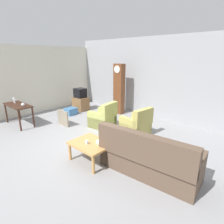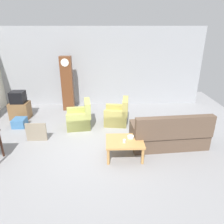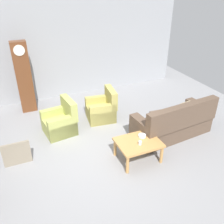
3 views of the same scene
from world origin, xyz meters
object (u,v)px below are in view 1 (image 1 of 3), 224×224
(coffee_table_wood, at_px, (91,145))
(grandfather_clock, at_px, (119,89))
(armchair_olive_far, at_px, (136,126))
(wine_glass_tall, at_px, (14,98))
(couch_floral, at_px, (148,159))
(armchair_olive_near, at_px, (103,119))
(tv_crt, at_px, (80,93))
(storage_box_blue, at_px, (71,111))
(tv_stand_cabinet, at_px, (81,104))
(bowl_white_stacked, at_px, (100,142))
(cup_blue_rimmed, at_px, (87,142))
(wine_glass_mid, at_px, (15,100))
(glass_dome_cloche, at_px, (23,105))
(framed_picture_leaning, at_px, (63,118))
(cup_white_porcelain, at_px, (103,145))
(console_table_dark, at_px, (18,108))

(coffee_table_wood, distance_m, grandfather_clock, 4.03)
(armchair_olive_far, relative_size, coffee_table_wood, 0.96)
(wine_glass_tall, bearing_deg, couch_floral, 5.63)
(armchair_olive_near, bearing_deg, tv_crt, 160.48)
(grandfather_clock, bearing_deg, storage_box_blue, -132.35)
(armchair_olive_near, distance_m, tv_stand_cabinet, 2.44)
(bowl_white_stacked, bearing_deg, coffee_table_wood, -141.62)
(coffee_table_wood, bearing_deg, storage_box_blue, 151.35)
(coffee_table_wood, xyz_separation_m, bowl_white_stacked, (0.17, 0.13, 0.10))
(cup_blue_rimmed, distance_m, wine_glass_mid, 4.08)
(armchair_olive_far, bearing_deg, wine_glass_mid, -151.87)
(tv_crt, relative_size, glass_dome_cloche, 3.82)
(armchair_olive_near, distance_m, framed_picture_leaning, 1.49)
(grandfather_clock, distance_m, cup_white_porcelain, 4.15)
(tv_crt, bearing_deg, couch_floral, -23.38)
(armchair_olive_near, height_order, bowl_white_stacked, armchair_olive_near)
(tv_crt, bearing_deg, armchair_olive_near, -19.52)
(wine_glass_mid, bearing_deg, cup_white_porcelain, 2.29)
(coffee_table_wood, bearing_deg, wine_glass_mid, -178.40)
(grandfather_clock, xyz_separation_m, wine_glass_mid, (-2.09, -3.55, -0.18))
(grandfather_clock, relative_size, cup_white_porcelain, 25.87)
(armchair_olive_far, distance_m, console_table_dark, 4.31)
(grandfather_clock, height_order, wine_glass_mid, grandfather_clock)
(armchair_olive_far, xyz_separation_m, tv_stand_cabinet, (-3.57, 0.59, -0.00))
(couch_floral, bearing_deg, framed_picture_leaning, 173.68)
(coffee_table_wood, relative_size, console_table_dark, 0.74)
(storage_box_blue, bearing_deg, coffee_table_wood, -28.65)
(storage_box_blue, bearing_deg, armchair_olive_far, 2.66)
(cup_white_porcelain, bearing_deg, glass_dome_cloche, -177.34)
(cup_blue_rimmed, bearing_deg, wine_glass_mid, -179.92)
(storage_box_blue, xyz_separation_m, wine_glass_tall, (-0.84, -1.95, 0.78))
(tv_stand_cabinet, distance_m, tv_crt, 0.51)
(tv_stand_cabinet, relative_size, tv_crt, 1.42)
(tv_crt, relative_size, storage_box_blue, 1.06)
(armchair_olive_near, relative_size, framed_picture_leaning, 1.53)
(wine_glass_mid, bearing_deg, storage_box_blue, 71.53)
(armchair_olive_near, bearing_deg, grandfather_clock, 111.42)
(storage_box_blue, relative_size, wine_glass_tall, 2.07)
(grandfather_clock, distance_m, cup_blue_rimmed, 4.09)
(console_table_dark, height_order, tv_stand_cabinet, console_table_dark)
(grandfather_clock, distance_m, tv_crt, 1.87)
(tv_crt, relative_size, wine_glass_tall, 2.18)
(framed_picture_leaning, bearing_deg, cup_blue_rimmed, -21.76)
(grandfather_clock, distance_m, tv_stand_cabinet, 2.01)
(grandfather_clock, relative_size, wine_glass_tall, 9.78)
(glass_dome_cloche, height_order, bowl_white_stacked, glass_dome_cloche)
(couch_floral, bearing_deg, bowl_white_stacked, -163.19)
(armchair_olive_far, bearing_deg, grandfather_clock, 143.67)
(console_table_dark, bearing_deg, armchair_olive_far, 30.26)
(console_table_dark, height_order, storage_box_blue, console_table_dark)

